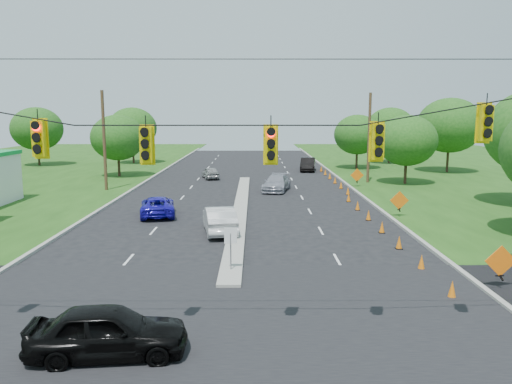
{
  "coord_description": "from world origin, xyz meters",
  "views": [
    {
      "loc": [
        1.04,
        -15.04,
        6.91
      ],
      "look_at": [
        1.12,
        11.19,
        2.8
      ],
      "focal_mm": 35.0,
      "sensor_mm": 36.0,
      "label": 1
    }
  ],
  "objects": [
    {
      "name": "utility_pole_far_left",
      "position": [
        -12.5,
        30.0,
        4.5
      ],
      "size": [
        0.28,
        0.28,
        9.0
      ],
      "primitive_type": "cylinder",
      "color": "#422D1C",
      "rests_on": "ground"
    },
    {
      "name": "work_sign_1",
      "position": [
        10.8,
        18.0,
        1.09
      ],
      "size": [
        1.27,
        0.58,
        1.37
      ],
      "color": "black",
      "rests_on": "ground"
    },
    {
      "name": "cone_12",
      "position": [
        9.12,
        45.0,
        0.35
      ],
      "size": [
        0.32,
        0.32,
        0.7
      ],
      "primitive_type": "cone",
      "color": "orange",
      "rests_on": "ground"
    },
    {
      "name": "median_sign",
      "position": [
        0.0,
        6.0,
        1.46
      ],
      "size": [
        0.55,
        0.06,
        2.05
      ],
      "color": "gray",
      "rests_on": "ground"
    },
    {
      "name": "cone_1",
      "position": [
        8.52,
        6.5,
        0.35
      ],
      "size": [
        0.32,
        0.32,
        0.7
      ],
      "primitive_type": "cone",
      "color": "orange",
      "rests_on": "ground"
    },
    {
      "name": "cone_9",
      "position": [
        9.12,
        34.5,
        0.35
      ],
      "size": [
        0.32,
        0.32,
        0.7
      ],
      "primitive_type": "cone",
      "color": "orange",
      "rests_on": "ground"
    },
    {
      "name": "cone_6",
      "position": [
        8.52,
        24.0,
        0.35
      ],
      "size": [
        0.32,
        0.32,
        0.7
      ],
      "primitive_type": "cone",
      "color": "orange",
      "rests_on": "ground"
    },
    {
      "name": "median",
      "position": [
        0.0,
        21.0,
        0.0
      ],
      "size": [
        1.0,
        34.0,
        0.18
      ],
      "primitive_type": "cube",
      "color": "gray",
      "rests_on": "ground"
    },
    {
      "name": "cone_7",
      "position": [
        9.12,
        27.5,
        0.35
      ],
      "size": [
        0.32,
        0.32,
        0.7
      ],
      "primitive_type": "cone",
      "color": "orange",
      "rests_on": "ground"
    },
    {
      "name": "cone_0",
      "position": [
        8.52,
        3.0,
        0.35
      ],
      "size": [
        0.32,
        0.32,
        0.7
      ],
      "primitive_type": "cone",
      "color": "orange",
      "rests_on": "ground"
    },
    {
      "name": "signal_span",
      "position": [
        -0.05,
        -1.0,
        4.97
      ],
      "size": [
        25.6,
        0.32,
        9.0
      ],
      "color": "#422D1C",
      "rests_on": "ground"
    },
    {
      "name": "cone_11",
      "position": [
        9.12,
        41.5,
        0.35
      ],
      "size": [
        0.32,
        0.32,
        0.7
      ],
      "primitive_type": "cone",
      "color": "orange",
      "rests_on": "ground"
    },
    {
      "name": "curb_right",
      "position": [
        10.1,
        30.0,
        0.0
      ],
      "size": [
        0.25,
        110.0,
        0.16
      ],
      "primitive_type": "cube",
      "color": "gray",
      "rests_on": "ground"
    },
    {
      "name": "tree_5",
      "position": [
        -14.0,
        40.0,
        4.34
      ],
      "size": [
        5.88,
        5.88,
        6.86
      ],
      "color": "black",
      "rests_on": "ground"
    },
    {
      "name": "white_sedan",
      "position": [
        -1.03,
        13.6,
        0.79
      ],
      "size": [
        2.47,
        5.01,
        1.58
      ],
      "primitive_type": "imported",
      "rotation": [
        0.0,
        0.0,
        3.32
      ],
      "color": "silver",
      "rests_on": "ground"
    },
    {
      "name": "cross_street",
      "position": [
        0.0,
        0.0,
        0.0
      ],
      "size": [
        160.0,
        14.0,
        0.02
      ],
      "primitive_type": "cube",
      "color": "black",
      "rests_on": "ground"
    },
    {
      "name": "work_sign_2",
      "position": [
        10.8,
        32.0,
        1.09
      ],
      "size": [
        1.27,
        0.58,
        1.37
      ],
      "color": "black",
      "rests_on": "ground"
    },
    {
      "name": "tree_6",
      "position": [
        -16.0,
        55.0,
        4.96
      ],
      "size": [
        6.72,
        6.72,
        7.84
      ],
      "color": "black",
      "rests_on": "ground"
    },
    {
      "name": "utility_pole_far_right",
      "position": [
        12.5,
        35.0,
        4.5
      ],
      "size": [
        0.28,
        0.28,
        9.0
      ],
      "primitive_type": "cylinder",
      "color": "#422D1C",
      "rests_on": "ground"
    },
    {
      "name": "silver_car_oncoming",
      "position": [
        -3.7,
        38.33,
        0.64
      ],
      "size": [
        2.42,
        3.99,
        1.27
      ],
      "primitive_type": "imported",
      "rotation": [
        0.0,
        0.0,
        3.4
      ],
      "color": "gray",
      "rests_on": "ground"
    },
    {
      "name": "cone_8",
      "position": [
        9.12,
        31.0,
        0.35
      ],
      "size": [
        0.32,
        0.32,
        0.7
      ],
      "primitive_type": "cone",
      "color": "orange",
      "rests_on": "ground"
    },
    {
      "name": "blue_pickup",
      "position": [
        -5.62,
        18.58,
        0.67
      ],
      "size": [
        3.05,
        5.12,
        1.33
      ],
      "primitive_type": "imported",
      "rotation": [
        0.0,
        0.0,
        3.32
      ],
      "color": "#1910A8",
      "rests_on": "ground"
    },
    {
      "name": "tree_12",
      "position": [
        14.0,
        48.0,
        4.34
      ],
      "size": [
        5.88,
        5.88,
        6.86
      ],
      "color": "black",
      "rests_on": "ground"
    },
    {
      "name": "tree_10",
      "position": [
        24.0,
        44.0,
        5.58
      ],
      "size": [
        7.56,
        7.56,
        8.82
      ],
      "color": "black",
      "rests_on": "ground"
    },
    {
      "name": "ground",
      "position": [
        0.0,
        0.0,
        0.0
      ],
      "size": [
        160.0,
        160.0,
        0.0
      ],
      "primitive_type": "plane",
      "color": "black",
      "rests_on": "ground"
    },
    {
      "name": "tree_11",
      "position": [
        20.0,
        55.0,
        4.96
      ],
      "size": [
        6.72,
        6.72,
        7.84
      ],
      "color": "black",
      "rests_on": "ground"
    },
    {
      "name": "tree_9",
      "position": [
        16.0,
        34.0,
        4.34
      ],
      "size": [
        5.88,
        5.88,
        6.86
      ],
      "color": "black",
      "rests_on": "ground"
    },
    {
      "name": "curb_left",
      "position": [
        -10.1,
        30.0,
        0.0
      ],
      "size": [
        0.25,
        110.0,
        0.16
      ],
      "primitive_type": "cube",
      "color": "gray",
      "rests_on": "ground"
    },
    {
      "name": "black_sedan",
      "position": [
        -3.15,
        -1.57,
        0.77
      ],
      "size": [
        4.66,
        2.25,
        1.54
      ],
      "primitive_type": "imported",
      "rotation": [
        0.0,
        0.0,
        1.67
      ],
      "color": "black",
      "rests_on": "ground"
    },
    {
      "name": "cone_4",
      "position": [
        8.52,
        17.0,
        0.35
      ],
      "size": [
        0.32,
        0.32,
        0.7
      ],
      "primitive_type": "cone",
      "color": "orange",
      "rests_on": "ground"
    },
    {
      "name": "tree_4",
      "position": [
        -28.0,
        52.0,
        4.96
      ],
      "size": [
        6.72,
        6.72,
        7.84
      ],
      "color": "black",
      "rests_on": "ground"
    },
    {
      "name": "cone_2",
      "position": [
        8.52,
        10.0,
        0.35
      ],
      "size": [
        0.32,
        0.32,
        0.7
      ],
      "primitive_type": "cone",
      "color": "orange",
      "rests_on": "ground"
    },
    {
      "name": "silver_car_far",
      "position": [
        3.03,
        29.64,
        0.72
      ],
      "size": [
        3.09,
        5.31,
        1.45
      ],
      "primitive_type": "imported",
      "rotation": [
        0.0,
        0.0,
        -0.23
      ],
      "color": "gray",
      "rests_on": "ground"
    },
    {
      "name": "cone_5",
      "position": [
        8.52,
        20.5,
        0.35
      ],
      "size": [
        0.32,
        0.32,
        0.7
      ],
      "primitive_type": "cone",
      "color": "orange",
      "rests_on": "ground"
    },
    {
      "name": "cone_3",
      "position": [
        8.52,
        13.5,
        0.35
      ],
      "size": [
        0.32,
        0.32,
        0.7
      ],
      "primitive_type": "cone",
      "color": "orange",
      "rests_on": "ground"
    },
    {
      "name": "dark_car_receding",
      "position": [
        7.57,
        45.75,
        0.81
      ],
      "size": [
        2.37,
        5.11,
        1.62
      ],
      "primitive_type": "imported",
      "rotation": [
        0.0,
        0.0,
        -0.14
      ],
      "color": "black",
      "rests_on": "ground"
    },
    {
      "name": "cone_10",
      "position": [
        9.12,
        38.0,
        0.35
      ],
      "size": [
        0.32,
        0.32,
        0.7
      ],
      "primitive_type": "cone",
      "color": "orange",
      "rests_on": "ground"
    },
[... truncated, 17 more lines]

